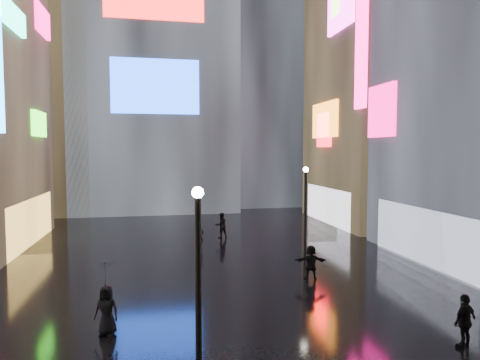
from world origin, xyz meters
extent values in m
plane|color=black|center=(0.00, 20.00, 0.00)|extent=(140.00, 140.00, 0.00)
cube|color=#FFC659|center=(-11.10, 26.00, 1.50)|extent=(0.20, 10.00, 3.00)
cube|color=#2FCA16|center=(-10.85, 27.82, 7.91)|extent=(0.25, 3.00, 1.71)
cube|color=#16D5A2|center=(-10.85, 22.61, 13.61)|extent=(0.25, 4.84, 1.37)
cube|color=#E10B64|center=(-10.85, 29.70, 15.31)|extent=(0.25, 3.32, 1.94)
cube|color=white|center=(11.10, 17.00, 1.50)|extent=(0.20, 9.00, 3.00)
cube|color=#E10B64|center=(10.85, 21.12, 8.58)|extent=(0.25, 2.99, 3.26)
cube|color=#E10B64|center=(10.85, 24.00, 14.00)|extent=(0.25, 1.40, 10.00)
cube|color=black|center=(16.00, 30.00, 14.00)|extent=(10.00, 12.00, 28.00)
cube|color=white|center=(11.10, 30.00, 1.50)|extent=(0.20, 9.00, 3.00)
cube|color=orange|center=(10.85, 30.32, 8.66)|extent=(0.25, 4.92, 2.91)
cube|color=#E12DCC|center=(10.85, 27.51, 17.02)|extent=(0.25, 4.36, 3.46)
cube|color=red|center=(10.85, 30.44, 7.84)|extent=(0.25, 2.63, 2.87)
cube|color=black|center=(-3.00, 44.00, 21.00)|extent=(16.00, 14.00, 42.00)
cube|color=#194CFF|center=(-3.00, 36.90, 12.00)|extent=(8.00, 0.20, 5.00)
cube|color=black|center=(9.00, 46.00, 17.00)|extent=(12.00, 12.00, 34.00)
cube|color=black|center=(-14.00, 42.00, 13.00)|extent=(10.00, 10.00, 26.00)
cylinder|color=black|center=(-2.06, 7.01, 2.50)|extent=(0.16, 0.16, 5.00)
sphere|color=white|center=(-2.06, 7.01, 5.05)|extent=(0.30, 0.30, 0.30)
cylinder|color=black|center=(5.06, 18.82, 2.50)|extent=(0.16, 0.16, 5.00)
sphere|color=white|center=(5.06, 18.82, 5.05)|extent=(0.30, 0.30, 0.30)
imported|color=black|center=(6.21, 7.65, 0.85)|extent=(1.07, 0.72, 1.70)
imported|color=black|center=(-4.74, 10.79, 0.83)|extent=(0.93, 0.76, 1.66)
imported|color=black|center=(4.07, 15.26, 0.82)|extent=(1.59, 0.81, 1.64)
imported|color=black|center=(-0.49, 22.43, 0.82)|extent=(0.72, 0.65, 1.65)
imported|color=black|center=(1.38, 25.76, 0.87)|extent=(0.99, 0.85, 1.75)
imported|color=black|center=(-4.74, 10.79, 2.06)|extent=(1.26, 1.26, 0.81)
camera|label=1|loc=(-3.09, -3.59, 6.09)|focal=32.00mm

